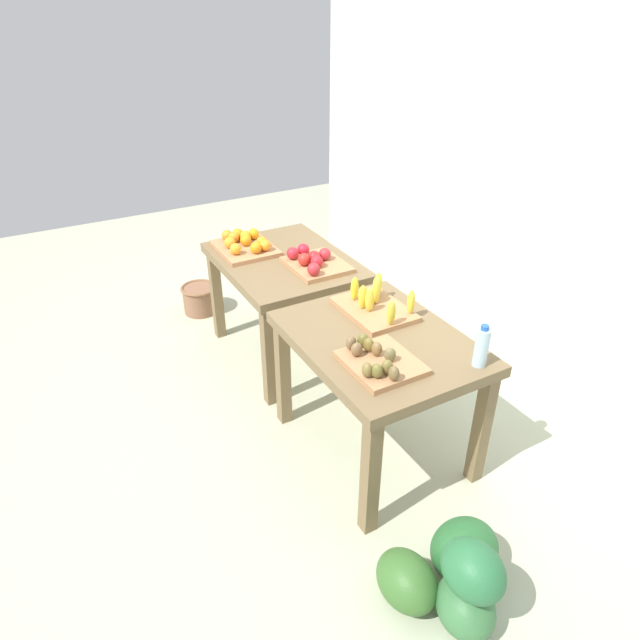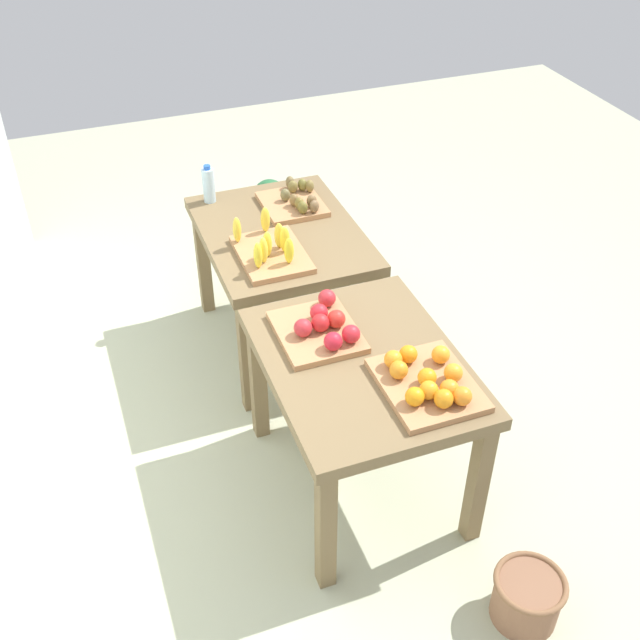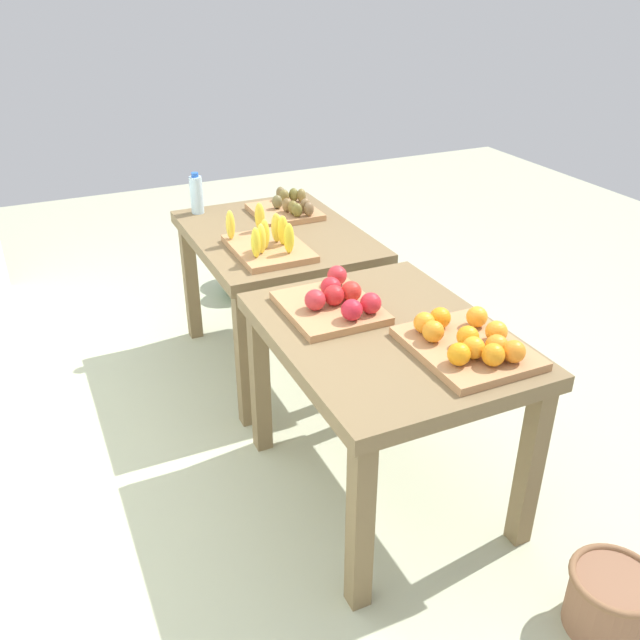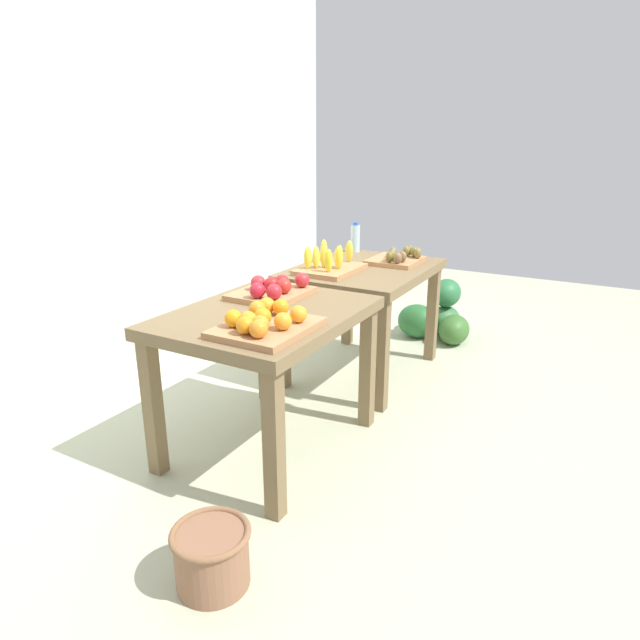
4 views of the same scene
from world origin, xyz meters
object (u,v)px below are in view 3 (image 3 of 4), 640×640
at_px(water_bottle, 197,194).
at_px(wicker_basket, 610,600).
at_px(display_table_right, 276,252).
at_px(apple_bin, 335,301).
at_px(display_table_left, 386,356).
at_px(orange_bin, 468,342).
at_px(kiwi_bin, 287,208).
at_px(watermelon_pile, 260,262).
at_px(banana_crate, 267,242).

relative_size(water_bottle, wicker_basket, 0.75).
relative_size(display_table_right, apple_bin, 2.60).
bearing_deg(wicker_basket, display_table_left, 21.60).
relative_size(orange_bin, kiwi_bin, 1.20).
bearing_deg(orange_bin, water_bottle, 13.71).
height_order(display_table_left, watermelon_pile, display_table_left).
relative_size(display_table_right, banana_crate, 2.35).
distance_m(display_table_left, water_bottle, 1.59).
height_order(apple_bin, watermelon_pile, apple_bin).
bearing_deg(banana_crate, apple_bin, -178.10).
xyz_separation_m(display_table_right, orange_bin, (-1.37, -0.17, 0.15)).
xyz_separation_m(kiwi_bin, wicker_basket, (-2.21, -0.20, -0.66)).
xyz_separation_m(apple_bin, banana_crate, (0.67, 0.02, 0.00)).
distance_m(banana_crate, watermelon_pile, 1.38).
bearing_deg(wicker_basket, watermelon_pile, 2.16).
relative_size(apple_bin, wicker_basket, 1.38).
bearing_deg(kiwi_bin, wicker_basket, -174.91).
xyz_separation_m(orange_bin, banana_crate, (1.14, 0.30, 0.00)).
xyz_separation_m(kiwi_bin, watermelon_pile, (0.73, -0.09, -0.61)).
relative_size(banana_crate, wicker_basket, 1.53).
bearing_deg(banana_crate, kiwi_bin, -32.40).
bearing_deg(wicker_basket, apple_bin, 22.42).
relative_size(orange_bin, water_bottle, 2.03).
bearing_deg(display_table_right, watermelon_pile, -14.20).
relative_size(kiwi_bin, wicker_basket, 1.26).
bearing_deg(orange_bin, display_table_left, 33.75).
distance_m(banana_crate, water_bottle, 0.68).
distance_m(apple_bin, kiwi_bin, 1.14).
bearing_deg(orange_bin, display_table_right, 7.02).
distance_m(display_table_right, wicker_basket, 2.10).
xyz_separation_m(banana_crate, watermelon_pile, (1.18, -0.37, -0.62)).
height_order(display_table_right, wicker_basket, display_table_right).
distance_m(orange_bin, wicker_basket, 0.94).
height_order(display_table_left, water_bottle, water_bottle).
bearing_deg(watermelon_pile, orange_bin, 178.28).
distance_m(display_table_right, water_bottle, 0.55).
height_order(apple_bin, water_bottle, water_bottle).
relative_size(display_table_left, orange_bin, 2.36).
height_order(apple_bin, kiwi_bin, apple_bin).
xyz_separation_m(kiwi_bin, water_bottle, (0.22, 0.42, 0.07)).
distance_m(watermelon_pile, wicker_basket, 2.95).
distance_m(kiwi_bin, water_bottle, 0.48).
distance_m(orange_bin, water_bottle, 1.86).
height_order(water_bottle, watermelon_pile, water_bottle).
bearing_deg(kiwi_bin, apple_bin, 166.91).
bearing_deg(display_table_left, orange_bin, -146.25).
xyz_separation_m(display_table_left, kiwi_bin, (1.33, -0.15, 0.14)).
bearing_deg(display_table_right, water_bottle, 32.15).
height_order(orange_bin, banana_crate, banana_crate).
relative_size(display_table_right, wicker_basket, 3.59).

